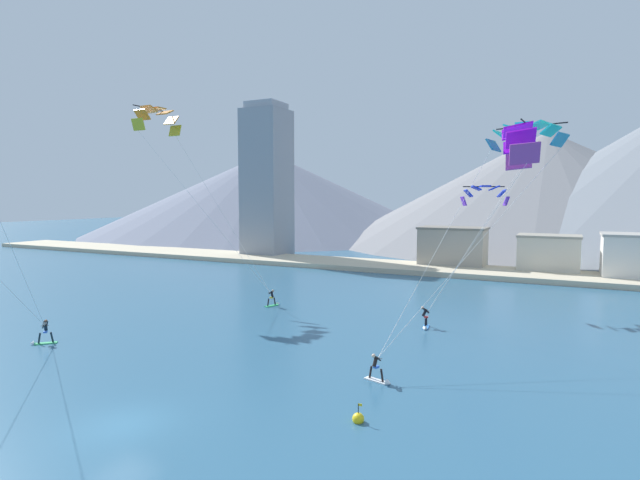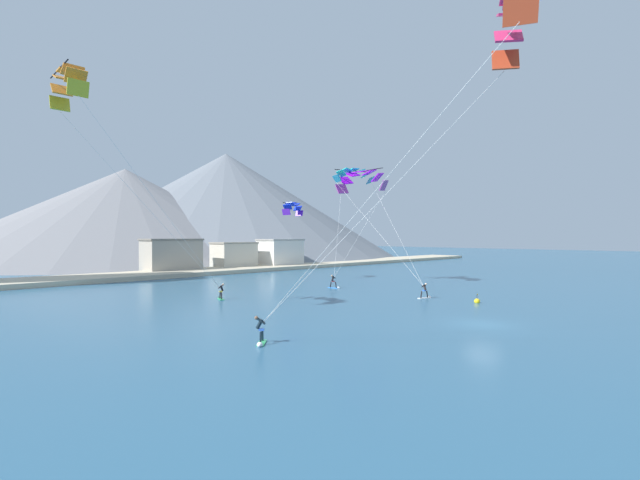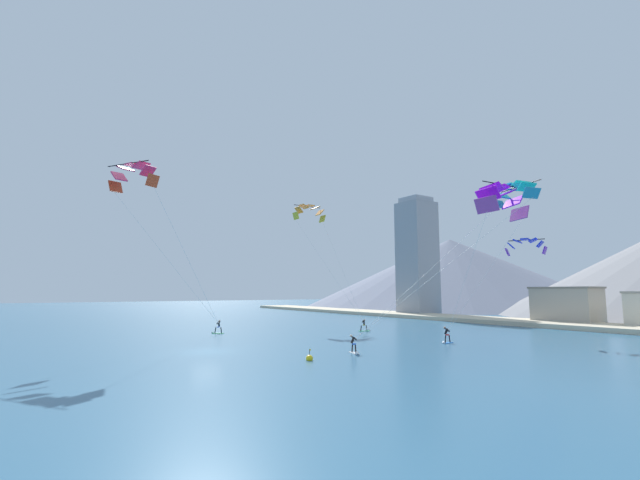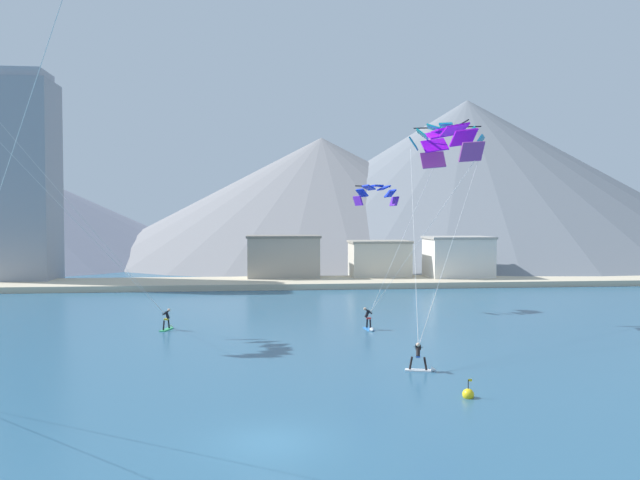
# 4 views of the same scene
# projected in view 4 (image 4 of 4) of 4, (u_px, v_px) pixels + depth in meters

# --- Properties ---
(ground_plane) EXTENTS (400.00, 400.00, 0.00)m
(ground_plane) POSITION_uv_depth(u_px,v_px,m) (269.00, 443.00, 23.52)
(ground_plane) COLOR #2D5B7A
(kitesurfer_near_lead) EXTENTS (1.78, 0.88, 1.71)m
(kitesurfer_near_lead) POSITION_uv_depth(u_px,v_px,m) (422.00, 362.00, 34.45)
(kitesurfer_near_lead) COLOR white
(kitesurfer_near_lead) RESTS_ON ground
(kitesurfer_near_trail) EXTENTS (0.73, 1.78, 1.77)m
(kitesurfer_near_trail) POSITION_uv_depth(u_px,v_px,m) (369.00, 323.00, 47.01)
(kitesurfer_near_trail) COLOR #337FDB
(kitesurfer_near_trail) RESTS_ON ground
(kitesurfer_mid_center) EXTENTS (0.96, 1.77, 1.71)m
(kitesurfer_mid_center) POSITION_uv_depth(u_px,v_px,m) (168.00, 323.00, 47.15)
(kitesurfer_mid_center) COLOR #33B266
(kitesurfer_mid_center) RESTS_ON ground
(parafoil_kite_near_lead) EXTENTS (9.25, 17.01, 14.70)m
(parafoil_kite_near_lead) POSITION_uv_depth(u_px,v_px,m) (446.00, 134.00, 49.78)
(parafoil_kite_near_lead) COLOR teal
(parafoil_kite_near_trail) EXTENTS (7.93, 7.84, 14.28)m
(parafoil_kite_near_trail) POSITION_uv_depth(u_px,v_px,m) (448.00, 141.00, 48.21)
(parafoil_kite_near_trail) COLOR #933B94
(parafoil_kite_distant_high_outer) EXTENTS (4.52, 2.74, 1.95)m
(parafoil_kite_distant_high_outer) POSITION_uv_depth(u_px,v_px,m) (376.00, 193.00, 58.03)
(parafoil_kite_distant_high_outer) COLOR #601FBE
(race_marker_buoy) EXTENTS (0.56, 0.56, 1.02)m
(race_marker_buoy) POSITION_uv_depth(u_px,v_px,m) (468.00, 394.00, 29.42)
(race_marker_buoy) COLOR yellow
(race_marker_buoy) RESTS_ON ground
(shoreline_strip) EXTENTS (180.00, 10.00, 0.70)m
(shoreline_strip) POSITION_uv_depth(u_px,v_px,m) (261.00, 283.00, 76.98)
(shoreline_strip) COLOR beige
(shoreline_strip) RESTS_ON ground
(shore_building_harbour_front) EXTENTS (9.55, 5.83, 6.10)m
(shore_building_harbour_front) POSITION_uv_depth(u_px,v_px,m) (283.00, 259.00, 81.23)
(shore_building_harbour_front) COLOR #A89E8E
(shore_building_harbour_front) RESTS_ON ground
(shore_building_promenade_mid) EXTENTS (7.93, 5.67, 5.38)m
(shore_building_promenade_mid) POSITION_uv_depth(u_px,v_px,m) (379.00, 261.00, 82.49)
(shore_building_promenade_mid) COLOR beige
(shore_building_promenade_mid) RESTS_ON ground
(shore_building_quay_east) EXTENTS (8.35, 6.40, 5.95)m
(shore_building_quay_east) POSITION_uv_depth(u_px,v_px,m) (458.00, 259.00, 81.68)
(shore_building_quay_east) COLOR silver
(shore_building_quay_east) RESTS_ON ground
(highrise_tower) EXTENTS (7.00, 7.00, 26.64)m
(highrise_tower) POSITION_uv_depth(u_px,v_px,m) (26.00, 180.00, 77.99)
(highrise_tower) COLOR gray
(highrise_tower) RESTS_ON ground
(mountain_peak_central_summit) EXTENTS (109.95, 109.95, 33.66)m
(mountain_peak_central_summit) POSITION_uv_depth(u_px,v_px,m) (467.00, 178.00, 134.84)
(mountain_peak_central_summit) COLOR slate
(mountain_peak_central_summit) RESTS_ON ground
(mountain_peak_east_shoulder) EXTENTS (96.73, 96.73, 25.36)m
(mountain_peak_east_shoulder) POSITION_uv_depth(u_px,v_px,m) (321.00, 197.00, 133.04)
(mountain_peak_east_shoulder) COLOR gray
(mountain_peak_east_shoulder) RESTS_ON ground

